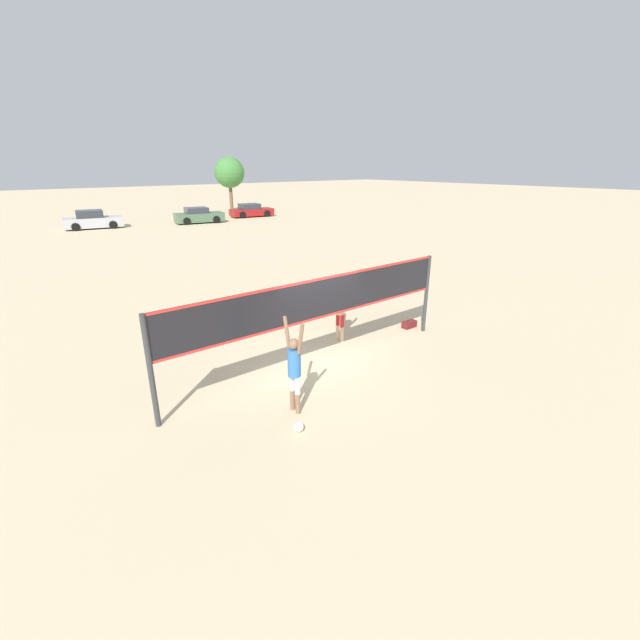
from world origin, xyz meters
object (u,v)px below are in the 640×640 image
(player_spiker, at_px, (294,365))
(parked_car_near, at_px, (251,211))
(gear_bag, at_px, (409,324))
(player_blocker, at_px, (340,306))
(parked_car_mid, at_px, (93,220))
(volleyball_net, at_px, (320,305))
(parked_car_far, at_px, (199,216))
(volleyball, at_px, (299,427))
(tree_left_cluster, at_px, (229,173))

(player_spiker, bearing_deg, parked_car_near, -28.54)
(gear_bag, distance_m, parked_car_near, 32.68)
(player_blocker, bearing_deg, parked_car_mid, -179.52)
(volleyball_net, xyz_separation_m, parked_car_far, (9.71, 29.80, -1.14))
(volleyball_net, distance_m, parked_car_mid, 31.92)
(volleyball, relative_size, tree_left_cluster, 0.04)
(volleyball_net, xyz_separation_m, tree_left_cluster, (16.33, 36.12, 2.37))
(volleyball_net, distance_m, tree_left_cluster, 39.71)
(player_spiker, xyz_separation_m, gear_bag, (5.91, 1.80, -1.01))
(parked_car_mid, distance_m, parked_car_far, 8.60)
(volleyball_net, relative_size, parked_car_far, 1.93)
(tree_left_cluster, bearing_deg, player_spiker, -115.77)
(parked_car_far, bearing_deg, player_blocker, -94.98)
(player_blocker, relative_size, parked_car_far, 0.47)
(gear_bag, relative_size, parked_car_near, 0.11)
(player_spiker, relative_size, player_blocker, 1.00)
(player_spiker, bearing_deg, gear_bag, -73.05)
(player_spiker, bearing_deg, volleyball, 149.51)
(player_spiker, height_order, gear_bag, player_spiker)
(player_spiker, height_order, parked_car_far, player_spiker)
(player_blocker, height_order, gear_bag, player_blocker)
(player_spiker, relative_size, parked_car_mid, 0.46)
(volleyball_net, bearing_deg, parked_car_near, 62.95)
(gear_bag, xyz_separation_m, parked_car_far, (5.55, 29.32, 0.51))
(gear_bag, bearing_deg, parked_car_far, 79.27)
(player_blocker, relative_size, parked_car_near, 0.48)
(player_blocker, bearing_deg, parked_car_far, 164.28)
(gear_bag, xyz_separation_m, parked_car_near, (11.67, 30.52, 0.47))
(volleyball_net, bearing_deg, gear_bag, 6.60)
(parked_car_mid, bearing_deg, gear_bag, -75.62)
(volleyball_net, distance_m, player_blocker, 2.05)
(gear_bag, bearing_deg, parked_car_near, 69.07)
(parked_car_near, bearing_deg, parked_car_far, -160.80)
(parked_car_mid, bearing_deg, parked_car_near, 5.87)
(parked_car_near, bearing_deg, tree_left_cluster, 92.54)
(volleyball, bearing_deg, parked_car_far, 69.55)
(gear_bag, xyz_separation_m, parked_car_mid, (-2.79, 31.39, 0.55))
(player_blocker, relative_size, volleyball, 10.05)
(volleyball_net, xyz_separation_m, player_spiker, (-1.75, -1.32, -0.64))
(player_spiker, distance_m, parked_car_far, 33.16)
(player_blocker, distance_m, volleyball, 4.94)
(parked_car_near, bearing_deg, player_spiker, -110.48)
(player_blocker, relative_size, gear_bag, 4.27)
(volleyball_net, height_order, tree_left_cluster, tree_left_cluster)
(parked_car_mid, relative_size, parked_car_far, 1.03)
(volleyball_net, relative_size, volleyball, 41.08)
(volleyball, bearing_deg, gear_bag, 21.34)
(parked_car_far, bearing_deg, player_spiker, -99.47)
(player_blocker, distance_m, parked_car_far, 29.85)
(player_blocker, height_order, tree_left_cluster, tree_left_cluster)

